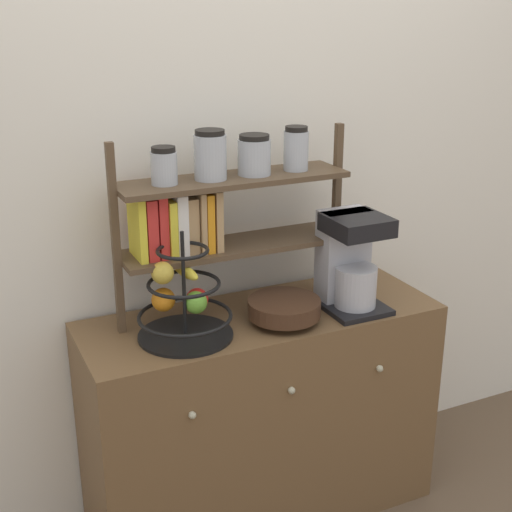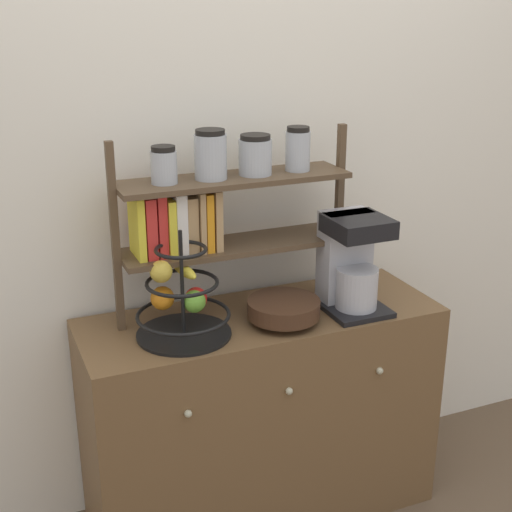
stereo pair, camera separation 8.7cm
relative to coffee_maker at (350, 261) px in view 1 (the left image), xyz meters
name	(u,v)px [view 1 (the left image)]	position (x,y,z in m)	size (l,w,h in m)	color
wall_back	(229,149)	(-0.30, 0.32, 0.35)	(7.00, 0.05, 2.60)	silver
sideboard	(261,415)	(-0.30, 0.06, -0.56)	(1.22, 0.45, 0.78)	brown
coffee_maker	(350,261)	(0.00, 0.00, 0.00)	(0.20, 0.24, 0.33)	black
fruit_stand	(183,302)	(-0.59, 0.02, -0.05)	(0.30, 0.30, 0.35)	black
wooden_bowl	(284,309)	(-0.26, -0.02, -0.12)	(0.24, 0.24, 0.08)	#422819
shelf_hutch	(213,201)	(-0.44, 0.13, 0.23)	(0.81, 0.20, 0.62)	brown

